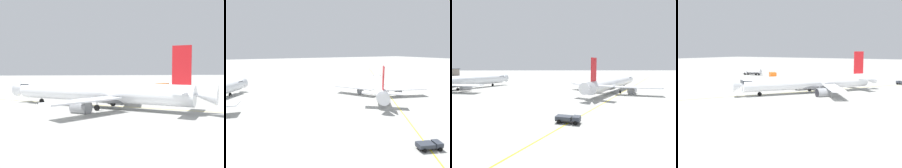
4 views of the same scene
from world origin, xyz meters
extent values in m
plane|color=#9E9E99|center=(0.00, 0.00, 0.00)|extent=(600.00, 600.00, 0.00)
cylinder|color=white|center=(-2.74, -1.11, 3.13)|extent=(24.80, 32.45, 3.72)
cone|color=white|center=(-14.33, -17.22, 3.13)|extent=(4.62, 4.50, 3.54)
cone|color=white|center=(9.03, 15.24, 3.43)|extent=(4.90, 5.09, 3.16)
cube|color=black|center=(-13.04, -15.44, 3.96)|extent=(3.97, 3.80, 0.70)
ellipsoid|color=gray|center=(-1.65, 0.40, 2.10)|extent=(10.56, 12.85, 2.05)
cube|color=red|center=(6.84, 12.21, 8.28)|extent=(2.06, 2.74, 6.58)
cube|color=white|center=(9.53, 10.28, 3.87)|extent=(5.68, 5.10, 0.20)
cube|color=white|center=(4.16, 14.14, 3.87)|extent=(5.68, 5.10, 0.20)
cube|color=white|center=(6.13, -4.15, 2.47)|extent=(11.02, 13.61, 0.28)
cube|color=white|center=(-8.44, 6.33, 2.47)|extent=(14.61, 7.38, 0.28)
cylinder|color=gray|center=(3.25, -4.50, 1.01)|extent=(3.86, 4.03, 2.44)
cylinder|color=black|center=(2.28, -5.84, 1.01)|extent=(1.77, 1.33, 2.07)
cylinder|color=gray|center=(-7.85, 3.49, 1.01)|extent=(3.86, 4.03, 2.44)
cylinder|color=black|center=(-8.82, 2.14, 1.01)|extent=(1.77, 1.33, 2.07)
cylinder|color=#9EA0A5|center=(-11.01, -12.62, 1.51)|extent=(0.20, 0.20, 1.92)
cylinder|color=black|center=(-11.01, -12.62, 0.55)|extent=(0.89, 1.07, 1.10)
cylinder|color=#9EA0A5|center=(1.00, -1.50, 1.51)|extent=(0.20, 0.20, 1.92)
cylinder|color=black|center=(1.00, -1.50, 0.55)|extent=(0.89, 1.07, 1.10)
cylinder|color=#9EA0A5|center=(-4.30, 2.31, 1.51)|extent=(0.20, 0.20, 1.92)
cylinder|color=black|center=(-4.30, 2.31, 0.55)|extent=(0.89, 1.07, 1.10)
cube|color=#232326|center=(-54.15, 37.07, 0.65)|extent=(9.82, 2.74, 0.20)
cube|color=silver|center=(-57.80, 36.86, 1.30)|extent=(2.54, 2.71, 1.10)
cube|color=black|center=(-58.90, 36.80, 1.47)|extent=(0.20, 2.17, 0.62)
cylinder|color=silver|center=(-52.85, 37.14, 1.81)|extent=(7.22, 2.52, 2.12)
cylinder|color=black|center=(-57.47, 35.59, 0.55)|extent=(1.11, 0.34, 1.10)
cylinder|color=black|center=(-57.62, 38.16, 0.55)|extent=(1.11, 0.34, 1.10)
cylinder|color=black|center=(-50.98, 35.95, 0.55)|extent=(1.11, 0.34, 1.10)
cylinder|color=black|center=(-51.12, 38.53, 0.55)|extent=(1.11, 0.34, 1.10)
cube|color=#232326|center=(-31.06, 21.74, 0.60)|extent=(6.49, 6.68, 0.20)
cube|color=orange|center=(-29.30, 19.89, 1.20)|extent=(3.23, 3.23, 1.00)
cube|color=black|center=(-28.62, 19.17, 1.35)|extent=(1.51, 1.44, 0.56)
cube|color=orange|center=(-31.88, 22.61, 1.90)|extent=(5.10, 5.20, 2.40)
cylinder|color=black|center=(-28.44, 20.71, 0.50)|extent=(0.89, 0.92, 1.00)
cylinder|color=black|center=(-30.16, 19.07, 0.50)|extent=(0.89, 0.92, 1.00)
cylinder|color=black|center=(-31.80, 24.25, 0.50)|extent=(0.89, 0.92, 1.00)
cylinder|color=black|center=(-33.53, 22.61, 0.50)|extent=(0.89, 0.92, 1.00)
cube|color=yellow|center=(-5.50, 0.76, 0.00)|extent=(99.60, 160.77, 0.01)
camera|label=1|loc=(48.87, -6.08, 7.53)|focal=42.42mm
camera|label=2|loc=(40.58, 51.50, 16.03)|focal=29.00mm
camera|label=3|loc=(16.60, 62.61, 9.32)|focal=29.01mm
camera|label=4|loc=(36.86, -73.89, 12.22)|focal=48.04mm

